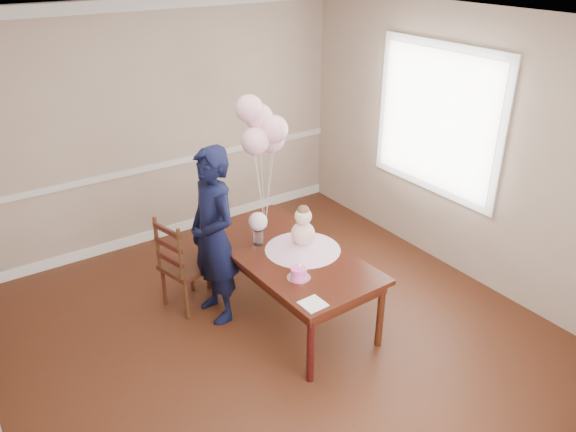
{
  "coord_description": "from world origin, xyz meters",
  "views": [
    {
      "loc": [
        -2.19,
        -3.27,
        3.23
      ],
      "look_at": [
        0.28,
        0.36,
        1.05
      ],
      "focal_mm": 35.0,
      "sensor_mm": 36.0,
      "label": 1
    }
  ],
  "objects_px": {
    "dining_table_top": "(288,254)",
    "woman": "(213,236)",
    "dining_chair_seat": "(187,266)",
    "birthday_cake": "(299,273)"
  },
  "relations": [
    {
      "from": "dining_table_top",
      "to": "dining_chair_seat",
      "type": "distance_m",
      "value": 1.0
    },
    {
      "from": "birthday_cake",
      "to": "woman",
      "type": "distance_m",
      "value": 0.88
    },
    {
      "from": "dining_chair_seat",
      "to": "woman",
      "type": "height_order",
      "value": "woman"
    },
    {
      "from": "dining_table_top",
      "to": "woman",
      "type": "distance_m",
      "value": 0.69
    },
    {
      "from": "dining_table_top",
      "to": "birthday_cake",
      "type": "height_order",
      "value": "birthday_cake"
    },
    {
      "from": "woman",
      "to": "dining_table_top",
      "type": "bearing_deg",
      "value": 53.85
    },
    {
      "from": "dining_table_top",
      "to": "woman",
      "type": "xyz_separation_m",
      "value": [
        -0.55,
        0.38,
        0.18
      ]
    },
    {
      "from": "dining_table_top",
      "to": "birthday_cake",
      "type": "bearing_deg",
      "value": -113.96
    },
    {
      "from": "dining_chair_seat",
      "to": "woman",
      "type": "distance_m",
      "value": 0.53
    },
    {
      "from": "birthday_cake",
      "to": "dining_chair_seat",
      "type": "height_order",
      "value": "birthday_cake"
    }
  ]
}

